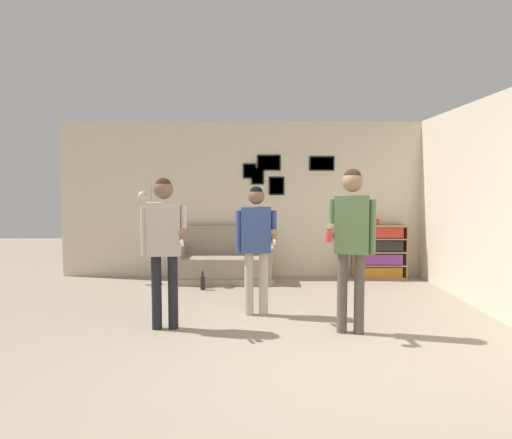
# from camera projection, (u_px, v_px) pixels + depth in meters

# --- Properties ---
(ground_plane) EXTENTS (20.00, 20.00, 0.00)m
(ground_plane) POSITION_uv_depth(u_px,v_px,m) (298.00, 375.00, 3.84)
(ground_plane) COLOR gray
(wall_back) EXTENTS (7.46, 0.08, 2.70)m
(wall_back) POSITION_uv_depth(u_px,v_px,m) (275.00, 199.00, 7.97)
(wall_back) COLOR beige
(wall_back) RESTS_ON ground_plane
(wall_right) EXTENTS (0.06, 6.62, 2.70)m
(wall_right) POSITION_uv_depth(u_px,v_px,m) (482.00, 204.00, 5.85)
(wall_right) COLOR beige
(wall_right) RESTS_ON ground_plane
(couch) EXTENTS (1.60, 0.80, 0.90)m
(couch) POSITION_uv_depth(u_px,v_px,m) (225.00, 263.00, 7.63)
(couch) COLOR gray
(couch) RESTS_ON ground_plane
(bookshelf) EXTENTS (0.90, 0.30, 0.91)m
(bookshelf) POSITION_uv_depth(u_px,v_px,m) (379.00, 252.00, 7.83)
(bookshelf) COLOR #A87F51
(bookshelf) RESTS_ON ground_plane
(floor_lamp) EXTENTS (0.42, 0.28, 1.60)m
(floor_lamp) POSITION_uv_depth(u_px,v_px,m) (152.00, 221.00, 7.29)
(floor_lamp) COLOR #ADA89E
(floor_lamp) RESTS_ON ground_plane
(person_player_foreground_left) EXTENTS (0.52, 0.44, 1.68)m
(person_player_foreground_left) POSITION_uv_depth(u_px,v_px,m) (164.00, 237.00, 5.00)
(person_player_foreground_left) COLOR black
(person_player_foreground_left) RESTS_ON ground_plane
(person_player_foreground_center) EXTENTS (0.50, 0.44, 1.58)m
(person_player_foreground_center) POSITION_uv_depth(u_px,v_px,m) (256.00, 237.00, 5.56)
(person_player_foreground_center) COLOR #B7AD99
(person_player_foreground_center) RESTS_ON ground_plane
(person_watcher_holding_cup) EXTENTS (0.56, 0.41, 1.77)m
(person_watcher_holding_cup) POSITION_uv_depth(u_px,v_px,m) (352.00, 232.00, 4.85)
(person_watcher_holding_cup) COLOR brown
(person_watcher_holding_cup) RESTS_ON ground_plane
(bottle_on_floor) EXTENTS (0.07, 0.07, 0.29)m
(bottle_on_floor) POSITION_uv_depth(u_px,v_px,m) (203.00, 283.00, 6.97)
(bottle_on_floor) COLOR black
(bottle_on_floor) RESTS_ON ground_plane
(drinking_cup) EXTENTS (0.07, 0.07, 0.11)m
(drinking_cup) POSITION_uv_depth(u_px,v_px,m) (377.00, 222.00, 7.79)
(drinking_cup) COLOR red
(drinking_cup) RESTS_ON bookshelf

